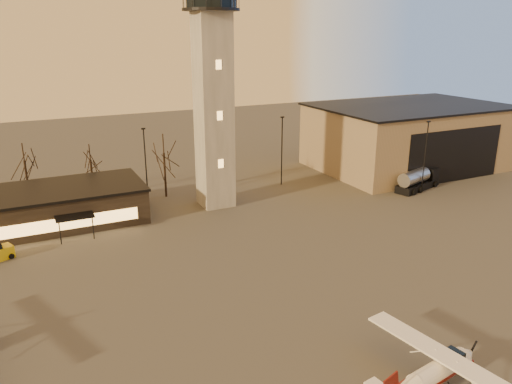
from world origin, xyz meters
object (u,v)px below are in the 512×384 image
hangar (409,136)px  terminal (32,209)px  fuel_truck (418,181)px  cessna_front (440,373)px  control_tower (213,78)px

hangar → terminal: 58.11m
terminal → fuel_truck: (50.49, -8.61, -0.96)m
terminal → cessna_front: 46.69m
terminal → fuel_truck: 51.23m
control_tower → cessna_front: 42.18m
control_tower → terminal: (-21.99, 1.98, -14.17)m
hangar → terminal: size_ratio=1.20×
control_tower → terminal: size_ratio=1.28×
control_tower → hangar: bearing=6.3°
hangar → fuel_truck: (-7.50, -10.61, -3.96)m
control_tower → hangar: 37.90m
terminal → cessna_front: (21.71, -41.32, -1.05)m
hangar → cessna_front: bearing=-129.9°
cessna_front → hangar: bearing=41.0°
terminal → fuel_truck: terminal is taller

